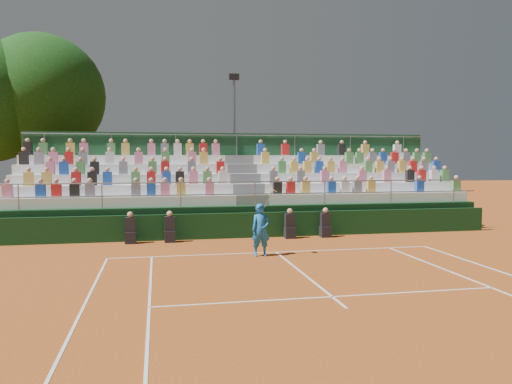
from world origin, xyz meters
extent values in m
plane|color=#A9501C|center=(0.00, 0.00, 0.00)|extent=(90.00, 90.00, 0.00)
cube|color=white|center=(0.00, 0.00, 0.01)|extent=(11.00, 0.06, 0.01)
cube|color=white|center=(0.00, -3.20, 0.01)|extent=(0.06, 6.40, 0.01)
cube|color=white|center=(0.00, -5.49, 0.01)|extent=(8.22, 0.06, 0.01)
cube|color=black|center=(0.00, 3.20, 0.50)|extent=(20.00, 0.15, 1.00)
cube|color=black|center=(-4.91, 2.75, 0.22)|extent=(0.40, 0.40, 0.44)
cube|color=black|center=(-4.91, 2.75, 0.70)|extent=(0.38, 0.25, 0.55)
sphere|color=tan|center=(-4.91, 2.75, 1.08)|extent=(0.22, 0.22, 0.22)
cube|color=black|center=(-3.46, 2.75, 0.22)|extent=(0.40, 0.40, 0.44)
cube|color=black|center=(-3.46, 2.75, 0.70)|extent=(0.38, 0.25, 0.55)
sphere|color=tan|center=(-3.46, 2.75, 1.08)|extent=(0.22, 0.22, 0.22)
cube|color=black|center=(1.21, 2.75, 0.22)|extent=(0.40, 0.40, 0.44)
cube|color=black|center=(1.21, 2.75, 0.70)|extent=(0.38, 0.25, 0.55)
sphere|color=tan|center=(1.21, 2.75, 1.08)|extent=(0.22, 0.22, 0.22)
cube|color=black|center=(2.69, 2.75, 0.22)|extent=(0.40, 0.40, 0.44)
cube|color=black|center=(2.69, 2.75, 0.70)|extent=(0.38, 0.25, 0.55)
sphere|color=tan|center=(2.69, 2.75, 1.08)|extent=(0.22, 0.22, 0.22)
cube|color=black|center=(0.00, 6.30, 0.60)|extent=(20.00, 5.20, 1.20)
cube|color=silver|center=(-5.35, 4.62, 1.41)|extent=(9.30, 0.85, 0.42)
cube|color=silver|center=(5.35, 4.62, 1.41)|extent=(9.30, 0.85, 0.42)
cube|color=slate|center=(0.00, 4.62, 1.41)|extent=(1.40, 0.85, 0.42)
cube|color=silver|center=(-5.35, 5.47, 1.83)|extent=(9.30, 0.85, 0.42)
cube|color=silver|center=(5.35, 5.47, 1.83)|extent=(9.30, 0.85, 0.42)
cube|color=slate|center=(0.00, 5.47, 1.83)|extent=(1.40, 0.85, 0.42)
cube|color=silver|center=(-5.35, 6.33, 2.25)|extent=(9.30, 0.85, 0.42)
cube|color=silver|center=(5.35, 6.33, 2.25)|extent=(9.30, 0.85, 0.42)
cube|color=slate|center=(0.00, 6.33, 2.25)|extent=(1.40, 0.85, 0.42)
cube|color=silver|center=(-5.35, 7.17, 2.67)|extent=(9.30, 0.85, 0.42)
cube|color=silver|center=(5.35, 7.17, 2.67)|extent=(9.30, 0.85, 0.42)
cube|color=slate|center=(0.00, 7.17, 2.67)|extent=(1.40, 0.85, 0.42)
cube|color=silver|center=(-5.35, 8.03, 3.09)|extent=(9.30, 0.85, 0.42)
cube|color=silver|center=(5.35, 8.03, 3.09)|extent=(9.30, 0.85, 0.42)
cube|color=slate|center=(0.00, 8.03, 3.09)|extent=(1.40, 0.85, 0.42)
cube|color=#194325|center=(0.00, 8.55, 2.20)|extent=(20.00, 0.12, 4.40)
cylinder|color=gray|center=(0.00, 3.75, 2.20)|extent=(20.00, 0.05, 0.05)
cylinder|color=gray|center=(0.00, 8.45, 4.30)|extent=(20.00, 0.05, 0.05)
cube|color=pink|center=(-9.57, 4.47, 1.90)|extent=(0.36, 0.24, 0.56)
cube|color=#1E4CB2|center=(-8.37, 4.47, 1.90)|extent=(0.36, 0.24, 0.56)
cube|color=red|center=(-7.79, 4.47, 1.90)|extent=(0.36, 0.24, 0.56)
cube|color=black|center=(-7.11, 4.47, 1.90)|extent=(0.36, 0.24, 0.56)
cube|color=slate|center=(-6.53, 4.47, 1.90)|extent=(0.36, 0.24, 0.56)
cube|color=slate|center=(-4.75, 4.47, 1.90)|extent=(0.36, 0.24, 0.56)
cube|color=#1E4CB2|center=(-4.15, 4.47, 1.90)|extent=(0.36, 0.24, 0.56)
cube|color=pink|center=(-3.59, 4.47, 1.90)|extent=(0.36, 0.24, 0.56)
cube|color=gold|center=(-2.95, 4.47, 1.90)|extent=(0.36, 0.24, 0.56)
cube|color=pink|center=(-1.78, 4.47, 1.90)|extent=(0.36, 0.24, 0.56)
cube|color=gold|center=(-8.99, 5.32, 2.32)|extent=(0.36, 0.24, 0.56)
cube|color=gold|center=(-8.31, 5.32, 2.32)|extent=(0.36, 0.24, 0.56)
cube|color=red|center=(-7.17, 5.32, 2.32)|extent=(0.36, 0.24, 0.56)
cube|color=black|center=(-6.54, 5.32, 2.32)|extent=(0.36, 0.24, 0.56)
cube|color=#1E4CB2|center=(-5.93, 5.32, 2.32)|extent=(0.36, 0.24, 0.56)
cube|color=#4C8C4C|center=(-4.80, 5.32, 2.32)|extent=(0.36, 0.24, 0.56)
cube|color=red|center=(-4.15, 5.32, 2.32)|extent=(0.36, 0.24, 0.56)
cube|color=#1E4CB2|center=(-3.51, 5.32, 2.32)|extent=(0.36, 0.24, 0.56)
cube|color=black|center=(-2.95, 5.32, 2.32)|extent=(0.36, 0.24, 0.56)
cube|color=pink|center=(-2.37, 5.32, 2.32)|extent=(0.36, 0.24, 0.56)
cube|color=#4C8C4C|center=(-1.78, 5.32, 2.32)|extent=(0.36, 0.24, 0.56)
cube|color=silver|center=(-1.12, 5.32, 2.32)|extent=(0.36, 0.24, 0.56)
cube|color=pink|center=(-8.33, 6.17, 2.74)|extent=(0.36, 0.24, 0.56)
cube|color=#1E4CB2|center=(-7.79, 6.17, 2.74)|extent=(0.36, 0.24, 0.56)
cube|color=#4C8C4C|center=(-7.11, 6.17, 2.74)|extent=(0.36, 0.24, 0.56)
cube|color=black|center=(-6.53, 6.17, 2.74)|extent=(0.36, 0.24, 0.56)
cube|color=slate|center=(-5.34, 6.17, 2.74)|extent=(0.36, 0.24, 0.56)
cube|color=#4C8C4C|center=(-4.10, 6.17, 2.74)|extent=(0.36, 0.24, 0.56)
cube|color=red|center=(-3.56, 6.17, 2.74)|extent=(0.36, 0.24, 0.56)
cube|color=slate|center=(-2.39, 6.17, 2.74)|extent=(0.36, 0.24, 0.56)
cube|color=red|center=(-1.11, 6.17, 2.74)|extent=(0.36, 0.24, 0.56)
cube|color=black|center=(-9.57, 7.02, 3.16)|extent=(0.36, 0.24, 0.56)
cube|color=slate|center=(-8.95, 7.02, 3.16)|extent=(0.36, 0.24, 0.56)
cube|color=pink|center=(-8.36, 7.02, 3.16)|extent=(0.36, 0.24, 0.56)
cube|color=red|center=(-7.72, 7.02, 3.16)|extent=(0.36, 0.24, 0.56)
cube|color=slate|center=(-7.12, 7.02, 3.16)|extent=(0.36, 0.24, 0.56)
cube|color=silver|center=(-5.97, 7.02, 3.16)|extent=(0.36, 0.24, 0.56)
cube|color=pink|center=(-4.71, 7.02, 3.16)|extent=(0.36, 0.24, 0.56)
cube|color=#4C8C4C|center=(-3.51, 7.02, 3.16)|extent=(0.36, 0.24, 0.56)
cube|color=pink|center=(-2.31, 7.02, 3.16)|extent=(0.36, 0.24, 0.56)
cube|color=gold|center=(-1.77, 7.02, 3.16)|extent=(0.36, 0.24, 0.56)
cube|color=black|center=(-9.59, 7.88, 3.58)|extent=(0.36, 0.24, 0.56)
cube|color=#4C8C4C|center=(-8.94, 7.88, 3.58)|extent=(0.36, 0.24, 0.56)
cube|color=gold|center=(-7.78, 7.88, 3.58)|extent=(0.36, 0.24, 0.56)
cube|color=pink|center=(-7.19, 7.88, 3.58)|extent=(0.36, 0.24, 0.56)
cube|color=#4C8C4C|center=(-5.98, 7.88, 3.58)|extent=(0.36, 0.24, 0.56)
cube|color=gold|center=(-5.33, 7.88, 3.58)|extent=(0.36, 0.24, 0.56)
cube|color=pink|center=(-4.15, 7.88, 3.58)|extent=(0.36, 0.24, 0.56)
cube|color=slate|center=(-3.54, 7.88, 3.58)|extent=(0.36, 0.24, 0.56)
cube|color=silver|center=(-2.93, 7.88, 3.58)|extent=(0.36, 0.24, 0.56)
cube|color=gold|center=(-2.36, 7.88, 3.58)|extent=(0.36, 0.24, 0.56)
cube|color=red|center=(-1.72, 7.88, 3.58)|extent=(0.36, 0.24, 0.56)
cube|color=pink|center=(-1.11, 7.88, 3.58)|extent=(0.36, 0.24, 0.56)
cube|color=black|center=(1.12, 4.47, 1.90)|extent=(0.36, 0.24, 0.56)
cube|color=red|center=(1.71, 4.47, 1.90)|extent=(0.36, 0.24, 0.56)
cube|color=gold|center=(2.37, 4.47, 1.90)|extent=(0.36, 0.24, 0.56)
cube|color=#1E4CB2|center=(3.55, 4.47, 1.90)|extent=(0.36, 0.24, 0.56)
cube|color=silver|center=(4.16, 4.47, 1.90)|extent=(0.36, 0.24, 0.56)
cube|color=slate|center=(4.75, 4.47, 1.90)|extent=(0.36, 0.24, 0.56)
cube|color=gold|center=(5.39, 4.47, 1.90)|extent=(0.36, 0.24, 0.56)
cube|color=#1E4CB2|center=(7.74, 4.47, 1.90)|extent=(0.36, 0.24, 0.56)
cube|color=#4C8C4C|center=(9.58, 4.47, 1.90)|extent=(0.36, 0.24, 0.56)
cube|color=slate|center=(1.14, 5.32, 2.32)|extent=(0.36, 0.24, 0.56)
cube|color=slate|center=(2.39, 5.32, 2.32)|extent=(0.36, 0.24, 0.56)
cube|color=pink|center=(3.53, 5.32, 2.32)|extent=(0.36, 0.24, 0.56)
cube|color=pink|center=(5.33, 5.32, 2.32)|extent=(0.36, 0.24, 0.56)
cube|color=pink|center=(6.55, 5.32, 2.32)|extent=(0.36, 0.24, 0.56)
cube|color=black|center=(7.72, 5.32, 2.32)|extent=(0.36, 0.24, 0.56)
cube|color=red|center=(8.31, 5.32, 2.32)|extent=(0.36, 0.24, 0.56)
cube|color=silver|center=(8.96, 5.32, 2.32)|extent=(0.36, 0.24, 0.56)
cube|color=#4C8C4C|center=(9.51, 5.32, 2.32)|extent=(0.36, 0.24, 0.56)
cube|color=#4C8C4C|center=(1.74, 6.17, 2.74)|extent=(0.36, 0.24, 0.56)
cube|color=gold|center=(2.33, 6.17, 2.74)|extent=(0.36, 0.24, 0.56)
cube|color=gold|center=(2.97, 6.17, 2.74)|extent=(0.36, 0.24, 0.56)
cube|color=#1E4CB2|center=(3.54, 6.17, 2.74)|extent=(0.36, 0.24, 0.56)
cube|color=gold|center=(4.10, 6.17, 2.74)|extent=(0.36, 0.24, 0.56)
cube|color=pink|center=(4.70, 6.17, 2.74)|extent=(0.36, 0.24, 0.56)
cube|color=#4C8C4C|center=(5.99, 6.17, 2.74)|extent=(0.36, 0.24, 0.56)
cube|color=gold|center=(6.57, 6.17, 2.74)|extent=(0.36, 0.24, 0.56)
cube|color=slate|center=(7.14, 6.17, 2.74)|extent=(0.36, 0.24, 0.56)
cube|color=gold|center=(7.75, 6.17, 2.74)|extent=(0.36, 0.24, 0.56)
cube|color=red|center=(8.32, 6.17, 2.74)|extent=(0.36, 0.24, 0.56)
cube|color=slate|center=(8.91, 6.17, 2.74)|extent=(0.36, 0.24, 0.56)
cube|color=#1E4CB2|center=(9.56, 6.17, 2.74)|extent=(0.36, 0.24, 0.56)
cube|color=gold|center=(1.14, 7.02, 3.16)|extent=(0.36, 0.24, 0.56)
cube|color=#1E4CB2|center=(2.94, 7.02, 3.16)|extent=(0.36, 0.24, 0.56)
cube|color=gold|center=(3.58, 7.02, 3.16)|extent=(0.36, 0.24, 0.56)
cube|color=#4C8C4C|center=(5.37, 7.02, 3.16)|extent=(0.36, 0.24, 0.56)
cube|color=#4C8C4C|center=(5.91, 7.02, 3.16)|extent=(0.36, 0.24, 0.56)
cube|color=slate|center=(6.59, 7.02, 3.16)|extent=(0.36, 0.24, 0.56)
cube|color=#1E4CB2|center=(7.16, 7.02, 3.16)|extent=(0.36, 0.24, 0.56)
cube|color=red|center=(7.77, 7.02, 3.16)|extent=(0.36, 0.24, 0.56)
cube|color=slate|center=(8.40, 7.02, 3.16)|extent=(0.36, 0.24, 0.56)
cube|color=#4C8C4C|center=(9.00, 7.02, 3.16)|extent=(0.36, 0.24, 0.56)
cube|color=#4C8C4C|center=(9.55, 7.02, 3.16)|extent=(0.36, 0.24, 0.56)
cube|color=#1E4CB2|center=(1.10, 7.88, 3.58)|extent=(0.36, 0.24, 0.56)
cube|color=red|center=(2.34, 7.88, 3.58)|extent=(0.36, 0.24, 0.56)
cube|color=slate|center=(4.19, 7.88, 3.58)|extent=(0.36, 0.24, 0.56)
cube|color=black|center=(5.31, 7.88, 3.58)|extent=(0.36, 0.24, 0.56)
cube|color=gold|center=(6.57, 7.88, 3.58)|extent=(0.36, 0.24, 0.56)
cube|color=silver|center=(8.35, 7.88, 3.58)|extent=(0.36, 0.24, 0.56)
imported|color=blue|center=(-0.64, -0.52, 0.85)|extent=(0.65, 0.46, 1.71)
cylinder|color=gray|center=(-0.39, -0.52, 1.85)|extent=(0.26, 0.03, 0.51)
cylinder|color=#E5D866|center=(-0.24, -0.52, 2.15)|extent=(0.26, 0.28, 0.14)
cylinder|color=#362313|center=(-10.14, 13.57, 1.91)|extent=(0.50, 0.50, 3.82)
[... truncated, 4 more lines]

